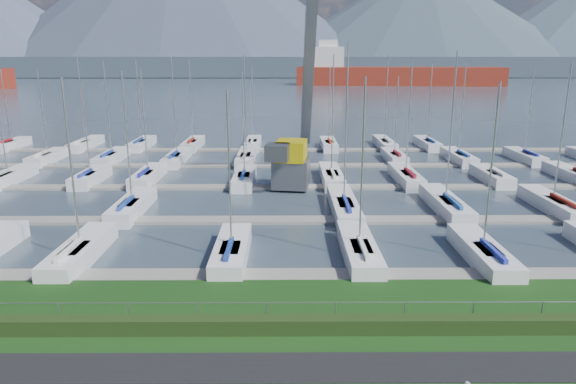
{
  "coord_description": "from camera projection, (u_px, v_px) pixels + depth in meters",
  "views": [
    {
      "loc": [
        -0.18,
        -20.21,
        11.45
      ],
      "look_at": [
        0.0,
        12.0,
        3.0
      ],
      "focal_mm": 32.0,
      "sensor_mm": 36.0,
      "label": 1
    }
  ],
  "objects": [
    {
      "name": "cargo_ship_mid",
      "position": [
        388.0,
        76.0,
        226.66
      ],
      "size": [
        90.14,
        27.24,
        21.5
      ],
      "rotation": [
        0.0,
        0.0,
        -0.11
      ],
      "color": "maroon",
      "rests_on": "water"
    },
    {
      "name": "foothill",
      "position": [
        285.0,
        66.0,
        340.14
      ],
      "size": [
        900.0,
        80.0,
        12.0
      ],
      "primitive_type": "cube",
      "color": "#3B4856",
      "rests_on": "water"
    },
    {
      "name": "hedge",
      "position": [
        290.0,
        325.0,
        21.98
      ],
      "size": [
        80.0,
        0.7,
        0.7
      ],
      "primitive_type": "cube",
      "color": "#203513",
      "rests_on": "grass"
    },
    {
      "name": "mountains",
      "position": [
        295.0,
        11.0,
        402.04
      ],
      "size": [
        1190.0,
        360.0,
        115.0
      ],
      "color": "#3D455A",
      "rests_on": "water"
    },
    {
      "name": "fence",
      "position": [
        290.0,
        303.0,
        22.15
      ],
      "size": [
        80.0,
        0.04,
        0.04
      ],
      "primitive_type": "cylinder",
      "rotation": [
        0.0,
        1.57,
        0.0
      ],
      "color": "gray",
      "rests_on": "grass"
    },
    {
      "name": "crane",
      "position": [
        296.0,
        126.0,
        47.19
      ],
      "size": [
        4.84,
        13.35,
        22.35
      ],
      "rotation": [
        0.0,
        0.0,
        -0.14
      ],
      "color": "slate",
      "rests_on": "water"
    },
    {
      "name": "path",
      "position": [
        290.0,
        367.0,
        19.55
      ],
      "size": [
        160.0,
        2.0,
        0.04
      ],
      "primitive_type": "cube",
      "color": "black",
      "rests_on": "grass"
    },
    {
      "name": "sailboat_fleet",
      "position": [
        272.0,
        123.0,
        49.24
      ],
      "size": [
        74.48,
        49.15,
        13.49
      ],
      "color": "navy",
      "rests_on": "water"
    },
    {
      "name": "water",
      "position": [
        285.0,
        81.0,
        274.05
      ],
      "size": [
        800.0,
        540.0,
        0.2
      ],
      "primitive_type": "cube",
      "color": "#3A4755"
    },
    {
      "name": "docks",
      "position": [
        287.0,
        187.0,
        47.66
      ],
      "size": [
        90.0,
        41.6,
        0.25
      ],
      "color": "gray",
      "rests_on": "water"
    }
  ]
}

